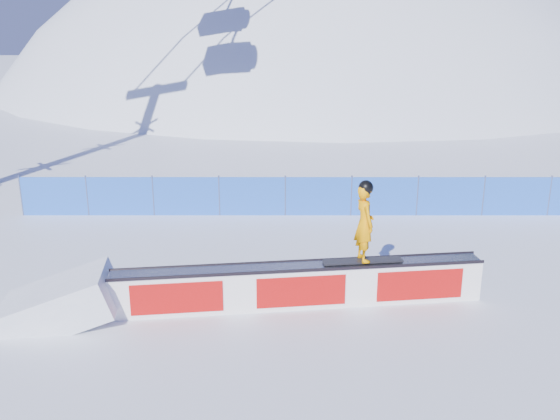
{
  "coord_description": "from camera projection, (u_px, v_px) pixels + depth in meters",
  "views": [
    {
      "loc": [
        -3.15,
        -13.6,
        5.9
      ],
      "look_at": [
        -3.16,
        0.16,
        1.54
      ],
      "focal_mm": 40.0,
      "sensor_mm": 36.0,
      "label": 1
    }
  ],
  "objects": [
    {
      "name": "ground",
      "position": [
        413.0,
        274.0,
        14.74
      ],
      "size": [
        160.0,
        160.0,
        0.0
      ],
      "primitive_type": "plane",
      "color": "white",
      "rests_on": "ground"
    },
    {
      "name": "snow_hill",
      "position": [
        313.0,
        272.0,
        60.22
      ],
      "size": [
        64.0,
        64.0,
        64.0
      ],
      "color": "white",
      "rests_on": "ground"
    },
    {
      "name": "safety_fence",
      "position": [
        384.0,
        196.0,
        18.85
      ],
      "size": [
        22.05,
        0.05,
        1.3
      ],
      "color": "blue",
      "rests_on": "ground"
    },
    {
      "name": "rail_box",
      "position": [
        299.0,
        285.0,
        13.03
      ],
      "size": [
        7.79,
        1.52,
        0.93
      ],
      "rotation": [
        0.0,
        0.0,
        0.13
      ],
      "color": "white",
      "rests_on": "ground"
    },
    {
      "name": "snow_ramp",
      "position": [
        61.0,
        319.0,
        12.58
      ],
      "size": [
        2.48,
        1.73,
        1.44
      ],
      "primitive_type": null,
      "rotation": [
        0.0,
        -0.31,
        0.13
      ],
      "color": "white",
      "rests_on": "ground"
    },
    {
      "name": "snowboarder",
      "position": [
        364.0,
        222.0,
        12.79
      ],
      "size": [
        1.7,
        0.67,
        1.75
      ],
      "rotation": [
        0.0,
        0.0,
        1.83
      ],
      "color": "black",
      "rests_on": "rail_box"
    }
  ]
}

